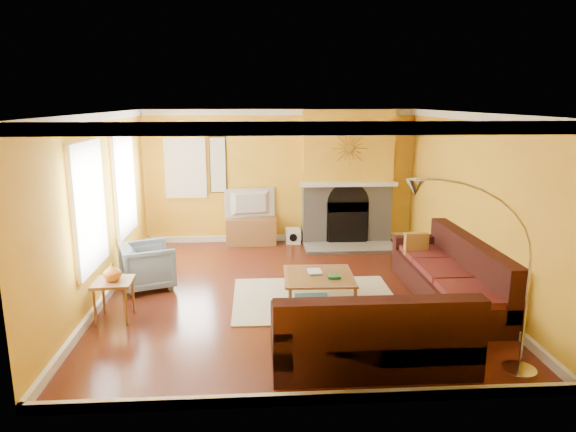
{
  "coord_description": "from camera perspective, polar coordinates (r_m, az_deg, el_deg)",
  "views": [
    {
      "loc": [
        -0.51,
        -7.39,
        2.88
      ],
      "look_at": [
        -0.0,
        0.4,
        1.11
      ],
      "focal_mm": 32.0,
      "sensor_mm": 36.0,
      "label": 1
    }
  ],
  "objects": [
    {
      "name": "vase",
      "position": [
        7.16,
        -18.95,
        -5.88
      ],
      "size": [
        0.28,
        0.28,
        0.25
      ],
      "primitive_type": "imported",
      "rotation": [
        0.0,
        0.0,
        -0.2
      ],
      "color": "orange",
      "rests_on": "side_table"
    },
    {
      "name": "side_table",
      "position": [
        7.29,
        -18.72,
        -8.86
      ],
      "size": [
        0.52,
        0.52,
        0.55
      ],
      "primitive_type": null,
      "rotation": [
        0.0,
        0.0,
        0.04
      ],
      "color": "olive",
      "rests_on": "floor"
    },
    {
      "name": "tv",
      "position": [
        10.34,
        -4.15,
        1.4
      ],
      "size": [
        1.03,
        0.35,
        0.59
      ],
      "primitive_type": "imported",
      "rotation": [
        0.0,
        0.0,
        3.35
      ],
      "color": "black",
      "rests_on": "media_console"
    },
    {
      "name": "ceiling",
      "position": [
        7.41,
        0.22,
        11.47
      ],
      "size": [
        5.5,
        6.0,
        0.02
      ],
      "primitive_type": "cube",
      "color": "white",
      "rests_on": "ground"
    },
    {
      "name": "arc_lamp",
      "position": [
        5.63,
        20.02,
        -6.86
      ],
      "size": [
        1.35,
        0.36,
        2.12
      ],
      "primitive_type": null,
      "color": "silver",
      "rests_on": "floor"
    },
    {
      "name": "wall_right",
      "position": [
        8.22,
        19.78,
        1.3
      ],
      "size": [
        0.02,
        6.0,
        2.7
      ],
      "primitive_type": "cube",
      "color": "yellow",
      "rests_on": "ground"
    },
    {
      "name": "wall_back",
      "position": [
        10.53,
        -0.91,
        4.42
      ],
      "size": [
        5.5,
        0.02,
        2.7
      ],
      "primitive_type": "cube",
      "color": "yellow",
      "rests_on": "ground"
    },
    {
      "name": "sunburst",
      "position": [
        10.18,
        6.88,
        7.45
      ],
      "size": [
        0.7,
        0.04,
        0.7
      ],
      "primitive_type": null,
      "color": "olive",
      "rests_on": "fireplace"
    },
    {
      "name": "coffee_table",
      "position": [
        7.59,
        3.43,
        -7.94
      ],
      "size": [
        1.03,
        1.03,
        0.4
      ],
      "primitive_type": null,
      "rotation": [
        0.0,
        0.0,
        -0.03
      ],
      "color": "white",
      "rests_on": "floor"
    },
    {
      "name": "baseboard",
      "position": [
        7.93,
        0.21,
        -8.05
      ],
      "size": [
        5.5,
        6.0,
        0.12
      ],
      "primitive_type": null,
      "color": "white",
      "rests_on": "floor"
    },
    {
      "name": "media_console",
      "position": [
        10.47,
        -4.1,
        -1.66
      ],
      "size": [
        1.0,
        0.45,
        0.55
      ],
      "primitive_type": "cube",
      "color": "olive",
      "rests_on": "floor"
    },
    {
      "name": "wall_art",
      "position": [
        10.47,
        -7.79,
        5.64
      ],
      "size": [
        0.34,
        0.04,
        1.14
      ],
      "primitive_type": "cube",
      "color": "white",
      "rests_on": "wall_back"
    },
    {
      "name": "armchair",
      "position": [
        8.32,
        -15.33,
        -5.37
      ],
      "size": [
        1.0,
        0.98,
        0.71
      ],
      "primitive_type": "imported",
      "rotation": [
        0.0,
        0.0,
        1.93
      ],
      "color": "gray",
      "rests_on": "floor"
    },
    {
      "name": "book",
      "position": [
        7.59,
        2.23,
        -6.22
      ],
      "size": [
        0.22,
        0.28,
        0.03
      ],
      "primitive_type": "imported",
      "rotation": [
        0.0,
        0.0,
        0.07
      ],
      "color": "white",
      "rests_on": "coffee_table"
    },
    {
      "name": "rug",
      "position": [
        7.7,
        2.99,
        -9.14
      ],
      "size": [
        2.4,
        1.8,
        0.02
      ],
      "primitive_type": "cube",
      "color": "beige",
      "rests_on": "floor"
    },
    {
      "name": "wall_front",
      "position": [
        4.67,
        2.76,
        -6.35
      ],
      "size": [
        5.5,
        0.02,
        2.7
      ],
      "primitive_type": "cube",
      "color": "yellow",
      "rests_on": "ground"
    },
    {
      "name": "hearth",
      "position": [
        10.22,
        6.92,
        -3.5
      ],
      "size": [
        1.8,
        0.7,
        0.06
      ],
      "primitive_type": "cube",
      "color": "gray",
      "rests_on": "floor"
    },
    {
      "name": "window_left_far",
      "position": [
        7.27,
        -21.34,
        0.96
      ],
      "size": [
        0.06,
        1.22,
        1.72
      ],
      "primitive_type": "cube",
      "color": "white",
      "rests_on": "wall_left"
    },
    {
      "name": "floor",
      "position": [
        7.95,
        0.21,
        -8.53
      ],
      "size": [
        5.5,
        6.0,
        0.02
      ],
      "primitive_type": "cube",
      "color": "maroon",
      "rests_on": "ground"
    },
    {
      "name": "wall_left",
      "position": [
        7.88,
        -20.25,
        0.79
      ],
      "size": [
        0.02,
        6.0,
        2.7
      ],
      "primitive_type": "cube",
      "color": "yellow",
      "rests_on": "ground"
    },
    {
      "name": "mantel",
      "position": [
        10.25,
        6.79,
        3.55
      ],
      "size": [
        1.92,
        0.22,
        0.08
      ],
      "primitive_type": "cube",
      "color": "white",
      "rests_on": "fireplace"
    },
    {
      "name": "window_back",
      "position": [
        10.53,
        -11.33,
        5.28
      ],
      "size": [
        0.82,
        0.06,
        1.22
      ],
      "primitive_type": "cube",
      "color": "white",
      "rests_on": "wall_back"
    },
    {
      "name": "fireplace",
      "position": [
        10.47,
        6.57,
        4.3
      ],
      "size": [
        1.8,
        0.4,
        2.7
      ],
      "primitive_type": null,
      "color": "gray",
      "rests_on": "floor"
    },
    {
      "name": "sectional_sofa",
      "position": [
        7.18,
        10.35,
        -7.2
      ],
      "size": [
        3.1,
        3.7,
        0.9
      ],
      "primitive_type": null,
      "color": "#341410",
      "rests_on": "floor"
    },
    {
      "name": "subwoofer",
      "position": [
        10.56,
        0.53,
        -2.2
      ],
      "size": [
        0.3,
        0.3,
        0.3
      ],
      "primitive_type": "cube",
      "color": "white",
      "rests_on": "floor"
    },
    {
      "name": "crown_molding",
      "position": [
        7.41,
        0.22,
        10.93
      ],
      "size": [
        5.5,
        6.0,
        0.12
      ],
      "primitive_type": null,
      "color": "white",
      "rests_on": "ceiling"
    },
    {
      "name": "window_left_near",
      "position": [
        9.07,
        -17.81,
        3.42
      ],
      "size": [
        0.06,
        1.22,
        1.72
      ],
      "primitive_type": "cube",
      "color": "white",
      "rests_on": "wall_left"
    }
  ]
}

